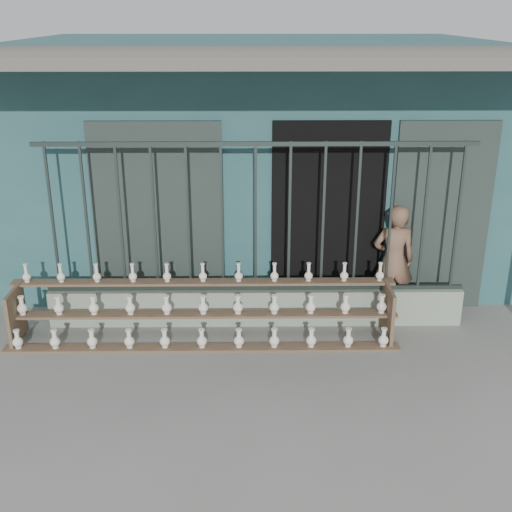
{
  "coord_description": "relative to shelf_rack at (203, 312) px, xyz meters",
  "views": [
    {
      "loc": [
        -0.07,
        -5.79,
        3.6
      ],
      "look_at": [
        0.0,
        1.0,
        1.0
      ],
      "focal_mm": 45.0,
      "sensor_mm": 36.0,
      "label": 1
    }
  ],
  "objects": [
    {
      "name": "ground",
      "position": [
        0.62,
        -0.89,
        -0.36
      ],
      "size": [
        60.0,
        60.0,
        0.0
      ],
      "primitive_type": "plane",
      "color": "slate"
    },
    {
      "name": "parapet_wall",
      "position": [
        0.62,
        0.41,
        -0.13
      ],
      "size": [
        5.0,
        0.2,
        0.45
      ],
      "primitive_type": "cube",
      "color": "gray",
      "rests_on": "ground"
    },
    {
      "name": "elderly_woman",
      "position": [
        2.32,
        0.68,
        0.36
      ],
      "size": [
        0.54,
        0.36,
        1.43
      ],
      "primitive_type": "imported",
      "rotation": [
        0.0,
        0.0,
        3.18
      ],
      "color": "brown",
      "rests_on": "ground"
    },
    {
      "name": "shelf_rack",
      "position": [
        0.0,
        0.0,
        0.0
      ],
      "size": [
        4.5,
        0.68,
        0.85
      ],
      "color": "brown",
      "rests_on": "ground"
    },
    {
      "name": "security_fence",
      "position": [
        0.62,
        0.41,
        0.99
      ],
      "size": [
        5.0,
        0.04,
        1.8
      ],
      "color": "#283330",
      "rests_on": "parapet_wall"
    },
    {
      "name": "workshop_building",
      "position": [
        0.62,
        3.34,
        1.26
      ],
      "size": [
        7.4,
        6.6,
        3.21
      ],
      "color": "#285255",
      "rests_on": "ground"
    }
  ]
}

